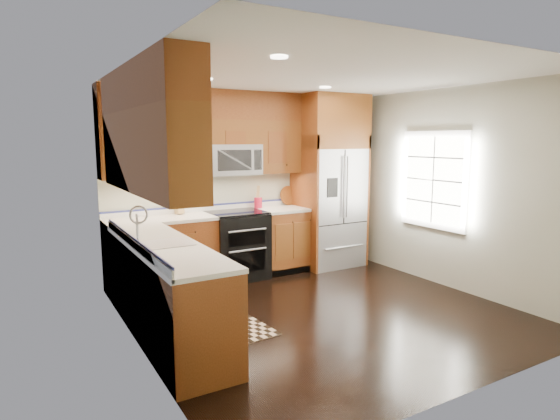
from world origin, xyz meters
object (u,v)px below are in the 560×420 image
rug (210,321)px  utensil_crock (258,200)px  range (237,245)px  refrigerator (330,181)px  knife_block (179,206)px

rug → utensil_crock: (1.39, 1.53, 1.05)m
range → rug: size_ratio=0.66×
utensil_crock → rug: bearing=-132.3°
refrigerator → range: bearing=178.6°
rug → utensil_crock: bearing=42.4°
range → rug: range is taller
refrigerator → knife_block: size_ratio=10.01×
refrigerator → rug: (-2.50, -1.29, -1.30)m
utensil_crock → refrigerator: bearing=-12.3°
refrigerator → rug: refrigerator is taller
range → knife_block: size_ratio=3.64×
refrigerator → knife_block: (-2.29, 0.28, -0.26)m
refrigerator → knife_block: bearing=172.9°
rug → knife_block: knife_block is taller
utensil_crock → range: bearing=-155.1°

